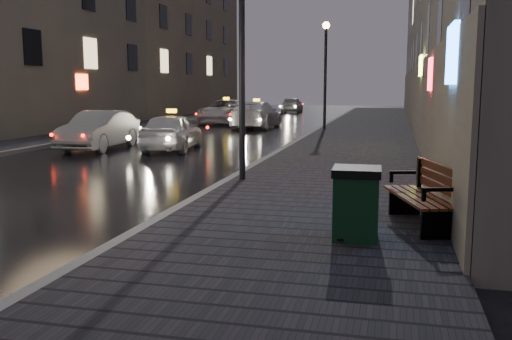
{
  "coord_description": "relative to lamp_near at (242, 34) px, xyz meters",
  "views": [
    {
      "loc": [
        5.28,
        -6.77,
        2.34
      ],
      "look_at": [
        2.93,
        2.93,
        0.85
      ],
      "focal_mm": 40.0,
      "sensor_mm": 36.0,
      "label": 1
    }
  ],
  "objects": [
    {
      "name": "lamp_far",
      "position": [
        0.0,
        16.0,
        0.0
      ],
      "size": [
        0.36,
        0.36,
        5.28
      ],
      "color": "black",
      "rests_on": "sidewalk"
    },
    {
      "name": "building_near",
      "position": [
        5.25,
        19.0,
        3.01
      ],
      "size": [
        1.8,
        50.0,
        13.0
      ],
      "primitive_type": "cube",
      "color": "#605B54",
      "rests_on": "ground"
    },
    {
      "name": "taxi_mid",
      "position": [
        -3.92,
        17.62,
        -2.75
      ],
      "size": [
        2.08,
        5.07,
        1.47
      ],
      "primitive_type": "imported",
      "rotation": [
        0.0,
        0.0,
        3.14
      ],
      "color": "silver",
      "rests_on": "ground"
    },
    {
      "name": "taxi_near",
      "position": [
        -4.36,
        6.46,
        -2.81
      ],
      "size": [
        2.06,
        4.14,
        1.35
      ],
      "primitive_type": "imported",
      "rotation": [
        0.0,
        0.0,
        3.26
      ],
      "color": "silver",
      "rests_on": "ground"
    },
    {
      "name": "sidewalk_far",
      "position": [
        -10.55,
        15.0,
        -3.41
      ],
      "size": [
        2.4,
        58.0,
        0.15
      ],
      "primitive_type": "cube",
      "color": "black",
      "rests_on": "ground"
    },
    {
      "name": "curb",
      "position": [
        -0.35,
        15.0,
        -3.41
      ],
      "size": [
        0.2,
        58.0,
        0.15
      ],
      "primitive_type": "cube",
      "color": "slate",
      "rests_on": "ground"
    },
    {
      "name": "sidewalk",
      "position": [
        2.05,
        15.0,
        -3.41
      ],
      "size": [
        4.6,
        58.0,
        0.15
      ],
      "primitive_type": "cube",
      "color": "black",
      "rests_on": "ground"
    },
    {
      "name": "lamp_near",
      "position": [
        0.0,
        0.0,
        0.0
      ],
      "size": [
        0.36,
        0.36,
        5.28
      ],
      "color": "black",
      "rests_on": "sidewalk"
    },
    {
      "name": "car_left_mid",
      "position": [
        -7.1,
        6.18,
        -2.79
      ],
      "size": [
        1.7,
        4.32,
        1.4
      ],
      "primitive_type": "imported",
      "rotation": [
        0.0,
        0.0,
        0.05
      ],
      "color": "#93929A",
      "rests_on": "ground"
    },
    {
      "name": "taxi_far",
      "position": [
        -6.62,
        20.9,
        -2.75
      ],
      "size": [
        2.6,
        5.35,
        1.47
      ],
      "primitive_type": "imported",
      "rotation": [
        0.0,
        0.0,
        -0.03
      ],
      "color": "silver",
      "rests_on": "ground"
    },
    {
      "name": "curb_far",
      "position": [
        -9.25,
        15.0,
        -3.41
      ],
      "size": [
        0.2,
        58.0,
        0.15
      ],
      "primitive_type": "cube",
      "color": "slate",
      "rests_on": "ground"
    },
    {
      "name": "bench",
      "position": [
        3.95,
        -3.65,
        -2.85
      ],
      "size": [
        1.19,
        2.03,
        0.98
      ],
      "rotation": [
        0.0,
        0.0,
        0.29
      ],
      "color": "black",
      "rests_on": "sidewalk"
    },
    {
      "name": "ground",
      "position": [
        -1.85,
        -6.0,
        -3.49
      ],
      "size": [
        120.0,
        120.0,
        0.0
      ],
      "primitive_type": "plane",
      "color": "black",
      "rests_on": "ground"
    },
    {
      "name": "building_far_c",
      "position": [
        -15.35,
        33.0,
        2.01
      ],
      "size": [
        6.0,
        22.0,
        11.0
      ],
      "primitive_type": "cube",
      "color": "#6B6051",
      "rests_on": "ground"
    },
    {
      "name": "car_far",
      "position": [
        -5.04,
        34.99,
        -2.81
      ],
      "size": [
        1.85,
        4.07,
        1.35
      ],
      "primitive_type": "imported",
      "rotation": [
        0.0,
        0.0,
        3.21
      ],
      "color": "gray",
      "rests_on": "ground"
    },
    {
      "name": "trash_bin",
      "position": [
        2.94,
        -4.67,
        -2.81
      ],
      "size": [
        0.69,
        0.69,
        1.03
      ],
      "rotation": [
        0.0,
        0.0,
        0.03
      ],
      "color": "black",
      "rests_on": "sidewalk"
    }
  ]
}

